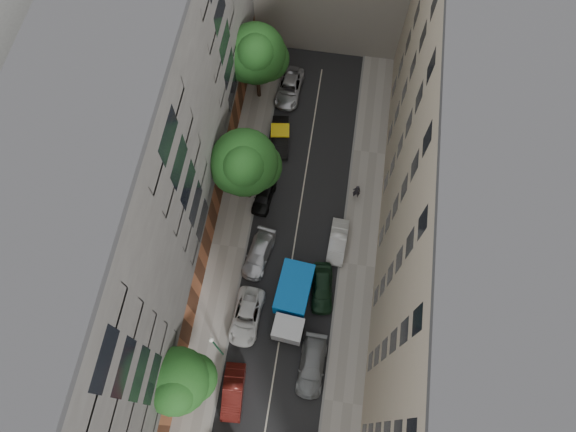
% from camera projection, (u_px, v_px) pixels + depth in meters
% --- Properties ---
extents(ground, '(120.00, 120.00, 0.00)m').
position_uv_depth(ground, '(293.00, 256.00, 43.46)').
color(ground, '#4C4C49').
rests_on(ground, ground).
extents(road_surface, '(8.00, 44.00, 0.02)m').
position_uv_depth(road_surface, '(293.00, 256.00, 43.45)').
color(road_surface, black).
rests_on(road_surface, ground).
extents(sidewalk_left, '(3.00, 44.00, 0.15)m').
position_uv_depth(sidewalk_left, '(229.00, 246.00, 43.72)').
color(sidewalk_left, gray).
rests_on(sidewalk_left, ground).
extents(sidewalk_right, '(3.00, 44.00, 0.15)m').
position_uv_depth(sidewalk_right, '(357.00, 265.00, 43.07)').
color(sidewalk_right, gray).
rests_on(sidewalk_right, ground).
extents(building_left, '(8.00, 44.00, 20.00)m').
position_uv_depth(building_left, '(134.00, 186.00, 34.91)').
color(building_left, '#4B4946').
rests_on(building_left, ground).
extents(building_right, '(8.00, 44.00, 20.00)m').
position_uv_depth(building_right, '(460.00, 231.00, 33.61)').
color(building_right, tan).
rests_on(building_right, ground).
extents(tarp_truck, '(2.89, 6.30, 2.83)m').
position_uv_depth(tarp_truck, '(292.00, 301.00, 40.36)').
color(tarp_truck, black).
rests_on(tarp_truck, ground).
extents(car_left_1, '(1.81, 4.38, 1.41)m').
position_uv_depth(car_left_1, '(233.00, 392.00, 38.51)').
color(car_left_1, '#4B120F').
rests_on(car_left_1, ground).
extents(car_left_2, '(2.46, 4.91, 1.34)m').
position_uv_depth(car_left_2, '(246.00, 316.00, 40.77)').
color(car_left_2, silver).
rests_on(car_left_2, ground).
extents(car_left_3, '(2.59, 4.82, 1.33)m').
position_uv_depth(car_left_3, '(259.00, 254.00, 42.82)').
color(car_left_3, '#B9BABE').
rests_on(car_left_3, ground).
extents(car_left_4, '(1.95, 3.92, 1.28)m').
position_uv_depth(car_left_4, '(264.00, 196.00, 44.96)').
color(car_left_4, black).
rests_on(car_left_4, ground).
extents(car_left_5, '(2.08, 4.48, 1.42)m').
position_uv_depth(car_left_5, '(280.00, 137.00, 47.23)').
color(car_left_5, black).
rests_on(car_left_5, ground).
extents(car_left_6, '(2.55, 5.07, 1.38)m').
position_uv_depth(car_left_6, '(289.00, 88.00, 49.42)').
color(car_left_6, '#B0B0B5').
rests_on(car_left_6, ground).
extents(car_right_1, '(2.06, 4.87, 1.40)m').
position_uv_depth(car_right_1, '(312.00, 366.00, 39.25)').
color(car_right_1, gray).
rests_on(car_right_1, ground).
extents(car_right_2, '(2.22, 4.49, 1.47)m').
position_uv_depth(car_right_2, '(322.00, 288.00, 41.61)').
color(car_right_2, black).
rests_on(car_right_2, ground).
extents(car_right_3, '(1.57, 4.14, 1.35)m').
position_uv_depth(car_right_3, '(338.00, 242.00, 43.25)').
color(car_right_3, silver).
rests_on(car_right_3, ground).
extents(tree_near, '(4.94, 4.61, 7.17)m').
position_uv_depth(tree_near, '(178.00, 383.00, 34.83)').
color(tree_near, '#382619').
rests_on(tree_near, sidewalk_left).
extents(tree_mid, '(5.61, 5.38, 8.87)m').
position_uv_depth(tree_mid, '(245.00, 165.00, 40.06)').
color(tree_mid, '#382619').
rests_on(tree_mid, sidewalk_left).
extents(tree_far, '(5.54, 5.30, 8.70)m').
position_uv_depth(tree_far, '(257.00, 56.00, 44.40)').
color(tree_far, '#382619').
rests_on(tree_far, sidewalk_left).
extents(lamp_post, '(0.36, 0.36, 6.83)m').
position_uv_depth(lamp_post, '(216.00, 346.00, 36.29)').
color(lamp_post, '#1A5D38').
rests_on(lamp_post, sidewalk_left).
extents(pedestrian, '(0.68, 0.45, 1.86)m').
position_uv_depth(pedestrian, '(357.00, 191.00, 44.64)').
color(pedestrian, black).
rests_on(pedestrian, sidewalk_right).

